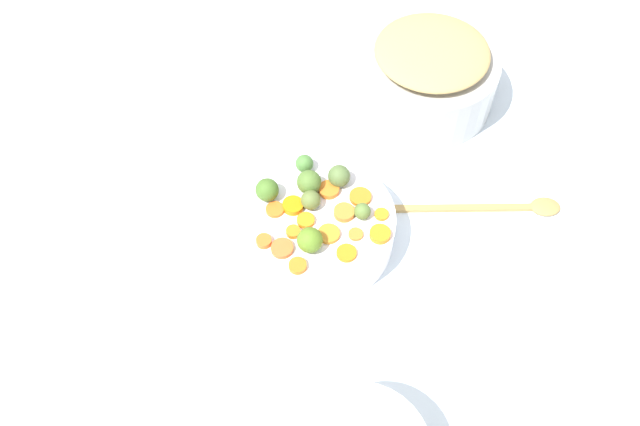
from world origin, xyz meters
The scene contains 27 objects.
tabletop centered at (0.00, 0.00, 0.01)m, with size 2.40×2.40×0.02m, color white.
serving_bowl_carrots centered at (-0.02, -0.05, 0.06)m, with size 0.27×0.27×0.08m, color white.
metal_pot centered at (0.24, 0.27, 0.08)m, with size 0.28×0.28×0.12m, color #BAB9B8.
stuffing_mound centered at (0.24, 0.27, 0.16)m, with size 0.23×0.23×0.04m, color tan.
carrot_slice_0 centered at (-0.07, -0.03, 0.10)m, with size 0.04×0.04×0.01m, color orange.
carrot_slice_1 centered at (0.01, -0.13, 0.10)m, with size 0.03×0.03×0.01m, color orange.
carrot_slice_2 centered at (0.02, -0.05, 0.10)m, with size 0.04×0.04×0.01m, color orange.
carrot_slice_3 centered at (-0.07, -0.15, 0.10)m, with size 0.03×0.03×0.01m, color orange.
carrot_slice_4 centered at (-0.01, -0.09, 0.10)m, with size 0.04×0.04×0.01m, color orange.
carrot_slice_5 centered at (0.05, -0.02, 0.10)m, with size 0.04×0.04×0.01m, color orange.
carrot_slice_6 centered at (0.03, -0.10, 0.10)m, with size 0.03×0.03×0.01m, color orange.
carrot_slice_7 centered at (-0.07, -0.08, 0.10)m, with size 0.03×0.03×0.01m, color orange.
carrot_slice_8 centered at (-0.12, -0.10, 0.10)m, with size 0.03×0.03×0.01m, color orange.
carrot_slice_9 centered at (0.00, 0.00, 0.10)m, with size 0.04×0.04×0.01m, color orange.
carrot_slice_10 centered at (-0.10, -0.03, 0.10)m, with size 0.03×0.03×0.01m, color orange.
carrot_slice_11 centered at (0.09, -0.06, 0.10)m, with size 0.03×0.03×0.01m, color orange.
carrot_slice_12 centered at (-0.09, -0.11, 0.10)m, with size 0.04×0.04×0.01m, color orange.
carrot_slice_13 centered at (-0.05, -0.06, 0.10)m, with size 0.03×0.03×0.01m, color orange.
carrot_slice_14 centered at (0.08, -0.10, 0.10)m, with size 0.04×0.04×0.01m, color orange.
brussels_sprout_0 centered at (-0.05, -0.11, 0.12)m, with size 0.04×0.04×0.04m, color olive.
brussels_sprout_1 centered at (0.05, -0.06, 0.11)m, with size 0.03×0.03×0.03m, color olive.
brussels_sprout_2 centered at (-0.04, -0.03, 0.11)m, with size 0.04×0.04×0.04m, color olive.
brussels_sprout_3 centered at (-0.03, 0.01, 0.12)m, with size 0.04×0.04×0.04m, color #527530.
brussels_sprout_4 centered at (-0.04, 0.06, 0.11)m, with size 0.03×0.03×0.03m, color #4D8039.
brussels_sprout_5 centered at (-0.11, 0.00, 0.12)m, with size 0.04×0.04×0.04m, color #4A742A.
brussels_sprout_6 centered at (0.02, 0.02, 0.12)m, with size 0.04×0.04×0.04m, color #58733B.
wooden_spoon centered at (0.33, -0.02, 0.03)m, with size 0.32×0.06×0.01m.
Camera 1 is at (-0.09, -0.69, 1.06)m, focal length 37.33 mm.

